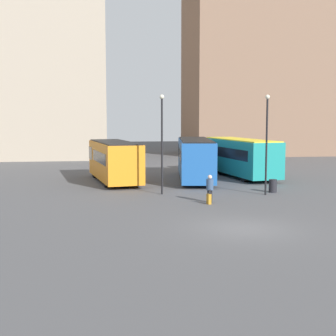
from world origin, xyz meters
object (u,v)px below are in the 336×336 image
object	(u,v)px
suitcase	(209,199)
trash_bin	(273,186)
bus_2	(240,156)
lamp_post_1	(162,137)
lamp_post_0	(267,137)
bus_0	(114,160)
traveler	(210,186)
bus_1	(195,158)

from	to	relation	value
suitcase	trash_bin	world-z (taller)	trash_bin
bus_2	lamp_post_1	bearing A→B (deg)	129.28
lamp_post_0	lamp_post_1	bearing A→B (deg)	170.02
bus_2	suitcase	xyz separation A→B (m)	(-5.41, -12.07, -1.40)
bus_0	trash_bin	world-z (taller)	bus_0
traveler	trash_bin	xyz separation A→B (m)	(4.92, 3.07, -0.52)
bus_0	lamp_post_1	xyz separation A→B (m)	(2.87, -6.53, 2.00)
bus_1	bus_2	bearing A→B (deg)	-62.61
suitcase	trash_bin	distance (m)	6.21
bus_2	trash_bin	world-z (taller)	bus_2
bus_1	lamp_post_0	world-z (taller)	lamp_post_0
bus_1	bus_2	size ratio (longest dim) A/B	1.04
traveler	suitcase	xyz separation A→B (m)	(-0.16, -0.49, -0.65)
bus_2	traveler	distance (m)	12.73
traveler	lamp_post_1	size ratio (longest dim) A/B	0.25
suitcase	lamp_post_1	world-z (taller)	lamp_post_1
suitcase	lamp_post_1	distance (m)	5.53
bus_0	bus_2	size ratio (longest dim) A/B	0.92
bus_1	trash_bin	bearing A→B (deg)	-143.89
bus_0	suitcase	world-z (taller)	bus_0
bus_2	lamp_post_1	size ratio (longest dim) A/B	1.62
traveler	suitcase	world-z (taller)	traveler
lamp_post_1	trash_bin	size ratio (longest dim) A/B	7.41
bus_1	suitcase	distance (m)	10.80
bus_0	lamp_post_1	size ratio (longest dim) A/B	1.48
lamp_post_1	traveler	bearing A→B (deg)	-54.77
traveler	lamp_post_1	xyz separation A→B (m)	(-2.34, 3.32, 2.71)
traveler	bus_2	bearing A→B (deg)	-35.17
bus_1	bus_2	world-z (taller)	bus_1
bus_1	trash_bin	world-z (taller)	bus_1
bus_2	traveler	size ratio (longest dim) A/B	6.37
suitcase	traveler	bearing A→B (deg)	-28.94
bus_0	trash_bin	xyz separation A→B (m)	(10.13, -6.78, -1.24)
suitcase	bus_1	bearing A→B (deg)	-17.82
traveler	trash_bin	distance (m)	5.83
bus_0	suitcase	distance (m)	11.58
suitcase	bus_2	bearing A→B (deg)	-34.93
bus_1	lamp_post_0	size ratio (longest dim) A/B	1.68
trash_bin	bus_1	bearing A→B (deg)	118.11
bus_0	trash_bin	distance (m)	12.25
bus_0	bus_2	xyz separation A→B (m)	(10.46, 1.73, 0.04)
traveler	lamp_post_0	world-z (taller)	lamp_post_0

